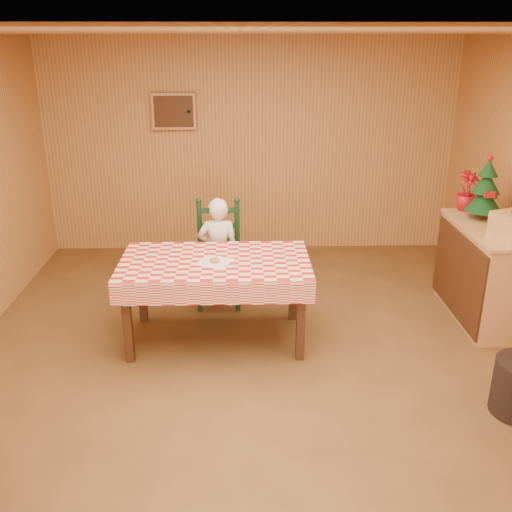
{
  "coord_description": "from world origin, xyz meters",
  "views": [
    {
      "loc": [
        -0.12,
        -4.02,
        2.58
      ],
      "look_at": [
        0.0,
        0.2,
        0.95
      ],
      "focal_mm": 40.0,
      "sensor_mm": 36.0,
      "label": 1
    }
  ],
  "objects_px": {
    "ladder_chair": "(219,256)",
    "seated_child": "(218,252)",
    "dining_table": "(215,269)",
    "christmas_tree": "(486,191)",
    "shelf_unit": "(484,273)"
  },
  "relations": [
    {
      "from": "seated_child",
      "to": "christmas_tree",
      "type": "height_order",
      "value": "christmas_tree"
    },
    {
      "from": "dining_table",
      "to": "christmas_tree",
      "type": "xyz_separation_m",
      "value": [
        2.56,
        0.61,
        0.52
      ]
    },
    {
      "from": "seated_child",
      "to": "shelf_unit",
      "type": "distance_m",
      "value": 2.58
    },
    {
      "from": "dining_table",
      "to": "shelf_unit",
      "type": "xyz_separation_m",
      "value": [
        2.55,
        0.36,
        -0.22
      ]
    },
    {
      "from": "shelf_unit",
      "to": "ladder_chair",
      "type": "bearing_deg",
      "value": 170.54
    },
    {
      "from": "dining_table",
      "to": "christmas_tree",
      "type": "distance_m",
      "value": 2.68
    },
    {
      "from": "dining_table",
      "to": "shelf_unit",
      "type": "distance_m",
      "value": 2.58
    },
    {
      "from": "dining_table",
      "to": "christmas_tree",
      "type": "relative_size",
      "value": 2.67
    },
    {
      "from": "ladder_chair",
      "to": "christmas_tree",
      "type": "xyz_separation_m",
      "value": [
        2.56,
        -0.17,
        0.71
      ]
    },
    {
      "from": "ladder_chair",
      "to": "christmas_tree",
      "type": "bearing_deg",
      "value": -3.91
    },
    {
      "from": "dining_table",
      "to": "seated_child",
      "type": "bearing_deg",
      "value": 90.0
    },
    {
      "from": "ladder_chair",
      "to": "christmas_tree",
      "type": "relative_size",
      "value": 1.74
    },
    {
      "from": "dining_table",
      "to": "christmas_tree",
      "type": "bearing_deg",
      "value": 13.46
    },
    {
      "from": "shelf_unit",
      "to": "christmas_tree",
      "type": "distance_m",
      "value": 0.79
    },
    {
      "from": "ladder_chair",
      "to": "seated_child",
      "type": "distance_m",
      "value": 0.08
    }
  ]
}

